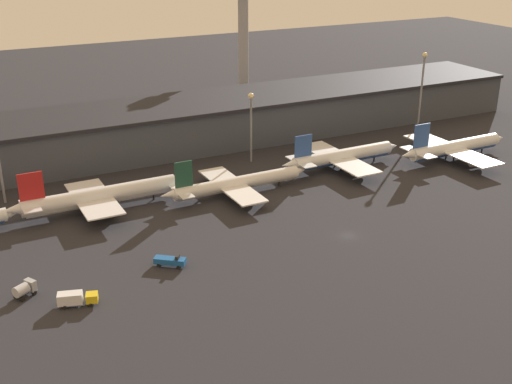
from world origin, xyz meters
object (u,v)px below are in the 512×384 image
Objects in this scene: airplane_3 at (342,156)px; control_tower at (243,28)px; service_vehicle_1 at (170,261)px; airplane_2 at (236,184)px; service_vehicle_2 at (76,298)px; airplane_1 at (100,196)px; airplane_4 at (454,148)px; service_vehicle_0 at (24,289)px.

airplane_3 is 99.93m from control_tower.
airplane_3 reaches higher than service_vehicle_1.
service_vehicle_1 is at bearing -135.49° from airplane_2.
service_vehicle_2 is 0.16× the size of control_tower.
airplane_2 is 63.98m from service_vehicle_2.
airplane_3 is at bearing -97.28° from control_tower.
airplane_3 is at bearing -2.21° from airplane_1.
airplane_1 is 46.38m from service_vehicle_2.
control_tower is at bearing 81.58° from airplane_3.
control_tower is (80.26, 131.39, 27.53)m from service_vehicle_1.
service_vehicle_2 is at bearing -155.94° from airplane_3.
airplane_3 is 0.85× the size of control_tower.
airplane_3 reaches higher than service_vehicle_2.
service_vehicle_0 is (-134.99, -25.22, -1.97)m from airplane_4.
control_tower is (86.57, 94.53, 25.01)m from airplane_1.
service_vehicle_0 is 30.40m from service_vehicle_1.
airplane_1 is at bearing 177.79° from airplane_3.
service_vehicle_1 is at bearing -153.60° from airplane_3.
service_vehicle_0 reaches higher than service_vehicle_2.
service_vehicle_1 is 156.40m from control_tower.
airplane_1 is 111.41m from airplane_4.
airplane_4 is at bearing 51.38° from service_vehicle_1.
airplane_2 is (36.31, -6.16, -0.69)m from airplane_1.
airplane_3 is at bearing -12.13° from service_vehicle_0.
service_vehicle_2 is at bearing -74.50° from service_vehicle_0.
airplane_1 is at bearing 86.90° from service_vehicle_2.
airplane_4 is 130.74m from service_vehicle_2.
service_vehicle_2 is at bearing -110.68° from airplane_1.
airplane_4 is 5.36× the size of service_vehicle_2.
control_tower is at bearing 46.38° from airplane_1.
airplane_2 reaches higher than service_vehicle_2.
service_vehicle_1 is (-68.01, -35.47, -2.30)m from airplane_3.
airplane_4 is at bearing -6.50° from airplane_1.
airplane_1 is 37.48m from service_vehicle_1.
airplane_2 is at bearing -10.77° from airplane_1.
service_vehicle_0 is (-24.07, -35.62, -2.11)m from airplane_1.
service_vehicle_2 is at bearing -145.24° from airplane_2.
service_vehicle_0 is at bearing -130.37° from control_tower.
control_tower is (102.06, 138.19, 27.18)m from service_vehicle_2.
airplane_4 is (110.92, -10.40, -0.14)m from airplane_1.
control_tower is at bearing 62.33° from airplane_2.
airplane_2 is at bearing 82.83° from service_vehicle_1.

